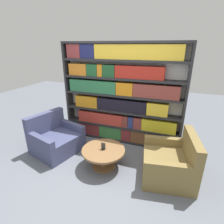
# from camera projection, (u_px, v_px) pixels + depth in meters

# --- Properties ---
(ground_plane) EXTENTS (14.00, 14.00, 0.00)m
(ground_plane) POSITION_uv_depth(u_px,v_px,m) (99.00, 173.00, 3.27)
(ground_plane) COLOR slate
(bookshelf) EXTENTS (2.81, 0.30, 2.33)m
(bookshelf) POSITION_uv_depth(u_px,v_px,m) (121.00, 96.00, 4.05)
(bookshelf) COLOR silver
(bookshelf) RESTS_ON ground_plane
(armchair_left) EXTENTS (1.08, 1.14, 0.84)m
(armchair_left) POSITION_uv_depth(u_px,v_px,m) (56.00, 139.00, 3.90)
(armchair_left) COLOR #42476B
(armchair_left) RESTS_ON ground_plane
(armchair_right) EXTENTS (1.00, 1.06, 0.84)m
(armchair_right) POSITION_uv_depth(u_px,v_px,m) (170.00, 163.00, 3.12)
(armchair_right) COLOR olive
(armchair_right) RESTS_ON ground_plane
(coffee_table) EXTENTS (0.83, 0.83, 0.39)m
(coffee_table) POSITION_uv_depth(u_px,v_px,m) (104.00, 154.00, 3.37)
(coffee_table) COLOR brown
(coffee_table) RESTS_ON ground_plane
(table_sign) EXTENTS (0.08, 0.06, 0.14)m
(table_sign) POSITION_uv_depth(u_px,v_px,m) (103.00, 147.00, 3.31)
(table_sign) COLOR black
(table_sign) RESTS_ON coffee_table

